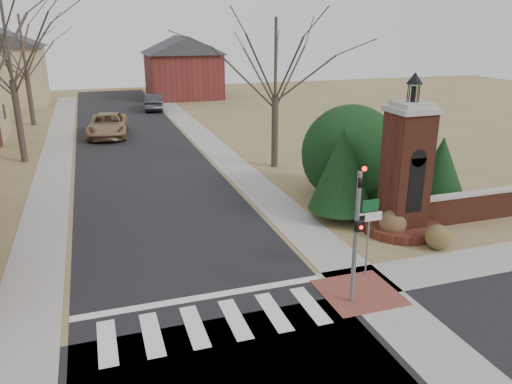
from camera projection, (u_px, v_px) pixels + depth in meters
name	position (u px, v px, depth m)	size (l,w,h in m)	color
ground	(222.00, 339.00, 13.65)	(120.00, 120.00, 0.00)	olive
main_street	(138.00, 153.00, 33.43)	(8.00, 70.00, 0.01)	black
crosswalk_zone	(215.00, 323.00, 14.37)	(8.00, 2.20, 0.02)	silver
stop_bar	(203.00, 297.00, 15.71)	(8.00, 0.35, 0.02)	silver
sidewalk_right_main	(214.00, 147.00, 34.99)	(2.00, 60.00, 0.02)	gray
sidewalk_left	(56.00, 159.00, 31.87)	(2.00, 60.00, 0.02)	gray
curb_apron	(359.00, 292.00, 15.99)	(2.40, 2.40, 0.02)	brown
traffic_signal_pole	(357.00, 225.00, 14.63)	(0.28, 0.41, 4.50)	slate
sign_post	(369.00, 223.00, 16.49)	(0.90, 0.07, 2.75)	slate
brick_gate_monument	(405.00, 181.00, 20.15)	(3.20, 3.20, 6.47)	#602C1C
brick_garden_wall	(489.00, 204.00, 21.99)	(7.50, 0.50, 1.30)	#602C1C
house_distant_right	(183.00, 66.00, 58.04)	(8.80, 8.80, 7.30)	maroon
evergreen_near	(342.00, 169.00, 21.37)	(2.80, 2.80, 4.10)	#473D33
evergreen_mid	(393.00, 150.00, 23.35)	(3.40, 3.40, 4.70)	#473D33
evergreen_far	(441.00, 166.00, 23.27)	(2.40, 2.40, 3.30)	#473D33
evergreen_mass	(351.00, 150.00, 24.13)	(4.80, 4.80, 4.80)	black
bare_tree_1	(5.00, 27.00, 28.77)	(8.40, 8.40, 11.64)	#473D33
bare_tree_2	(22.00, 40.00, 40.63)	(7.35, 7.35, 10.19)	#473D33
bare_tree_3	(276.00, 52.00, 28.16)	(7.00, 7.00, 9.70)	#473D33
pickup_truck	(108.00, 125.00, 38.23)	(2.86, 6.20, 1.72)	#997A53
distant_car	(154.00, 102.00, 50.14)	(1.72, 4.94, 1.63)	#2E3035
dry_shrub_left	(393.00, 223.00, 20.11)	(1.11, 1.11, 1.11)	brown
dry_shrub_right	(438.00, 237.00, 18.98)	(0.97, 0.97, 0.97)	brown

